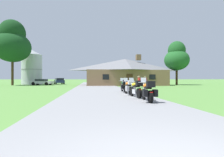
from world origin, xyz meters
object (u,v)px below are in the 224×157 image
(motorcycle_orange_nearest_to_camera, at_px, (148,91))
(tree_left_far, at_px, (12,43))
(parked_silver_sedan_far_left, at_px, (42,82))
(motorcycle_yellow_second_in_row, at_px, (136,89))
(motorcycle_green_farthest_in_row, at_px, (124,86))
(metal_silo_distant, at_px, (32,67))
(bystander_red_shirt_near_lodge, at_px, (145,81))
(bystander_olive_shirt_beside_signpost, at_px, (138,81))
(tree_right_of_lodge, at_px, (177,57))
(parked_navy_suv_far_left, at_px, (59,81))
(motorcycle_orange_third_in_row, at_px, (129,88))
(bystander_red_shirt_by_tree, at_px, (139,81))

(motorcycle_orange_nearest_to_camera, distance_m, tree_left_far, 33.38)
(parked_silver_sedan_far_left, bearing_deg, motorcycle_yellow_second_in_row, -142.64)
(motorcycle_green_farthest_in_row, relative_size, metal_silo_distant, 0.27)
(motorcycle_green_farthest_in_row, xyz_separation_m, metal_silo_distant, (-16.12, 26.09, 3.26))
(bystander_red_shirt_near_lodge, height_order, tree_left_far, tree_left_far)
(bystander_olive_shirt_beside_signpost, height_order, tree_left_far, tree_left_far)
(tree_right_of_lodge, height_order, parked_navy_suv_far_left, tree_right_of_lodge)
(motorcycle_yellow_second_in_row, relative_size, motorcycle_orange_third_in_row, 1.00)
(motorcycle_yellow_second_in_row, height_order, parked_navy_suv_far_left, parked_navy_suv_far_left)
(motorcycle_orange_nearest_to_camera, bearing_deg, bystander_red_shirt_near_lodge, 76.77)
(metal_silo_distant, bearing_deg, tree_left_far, -107.36)
(tree_right_of_lodge, relative_size, tree_left_far, 0.71)
(tree_right_of_lodge, height_order, metal_silo_distant, tree_right_of_lodge)
(motorcycle_orange_third_in_row, distance_m, motorcycle_green_farthest_in_row, 2.57)
(motorcycle_yellow_second_in_row, distance_m, bystander_red_shirt_by_tree, 14.23)
(bystander_red_shirt_near_lodge, bearing_deg, tree_left_far, 9.77)
(bystander_red_shirt_near_lodge, height_order, tree_right_of_lodge, tree_right_of_lodge)
(parked_silver_sedan_far_left, bearing_deg, tree_left_far, 100.32)
(tree_right_of_lodge, bearing_deg, bystander_olive_shirt_beside_signpost, -143.53)
(motorcycle_orange_third_in_row, height_order, bystander_red_shirt_by_tree, bystander_red_shirt_by_tree)
(tree_left_far, distance_m, parked_navy_suv_far_left, 12.25)
(motorcycle_yellow_second_in_row, height_order, motorcycle_orange_third_in_row, same)
(bystander_red_shirt_near_lodge, xyz_separation_m, bystander_olive_shirt_beside_signpost, (-0.98, 0.55, 0.00))
(motorcycle_orange_third_in_row, xyz_separation_m, tree_left_far, (-17.82, 22.89, 7.55))
(bystander_olive_shirt_beside_signpost, relative_size, bystander_red_shirt_by_tree, 1.00)
(bystander_red_shirt_near_lodge, height_order, bystander_red_shirt_by_tree, same)
(motorcycle_green_farthest_in_row, height_order, tree_right_of_lodge, tree_right_of_lodge)
(motorcycle_orange_third_in_row, bearing_deg, tree_right_of_lodge, 52.19)
(motorcycle_yellow_second_in_row, height_order, metal_silo_distant, metal_silo_distant)
(bystander_olive_shirt_beside_signpost, distance_m, bystander_red_shirt_by_tree, 1.84)
(motorcycle_green_farthest_in_row, xyz_separation_m, parked_silver_sedan_far_left, (-12.47, 20.26, 0.03))
(tree_left_far, bearing_deg, bystander_olive_shirt_beside_signpost, -23.19)
(parked_silver_sedan_far_left, bearing_deg, bystander_red_shirt_near_lodge, -108.48)
(motorcycle_orange_nearest_to_camera, distance_m, bystander_red_shirt_by_tree, 16.32)
(motorcycle_orange_nearest_to_camera, distance_m, metal_silo_distant, 36.78)
(motorcycle_yellow_second_in_row, relative_size, parked_navy_suv_far_left, 0.42)
(bystander_olive_shirt_beside_signpost, bearing_deg, bystander_red_shirt_near_lodge, -55.59)
(tree_right_of_lodge, bearing_deg, parked_silver_sedan_far_left, 175.94)
(tree_left_far, bearing_deg, tree_right_of_lodge, -3.48)
(motorcycle_yellow_second_in_row, relative_size, bystander_olive_shirt_beside_signpost, 1.24)
(motorcycle_yellow_second_in_row, height_order, bystander_red_shirt_near_lodge, bystander_red_shirt_near_lodge)
(bystander_red_shirt_near_lodge, relative_size, parked_navy_suv_far_left, 0.34)
(motorcycle_orange_nearest_to_camera, distance_m, motorcycle_green_farthest_in_row, 6.82)
(tree_right_of_lodge, relative_size, metal_silo_distant, 1.16)
(bystander_red_shirt_near_lodge, xyz_separation_m, bystander_red_shirt_by_tree, (-1.30, -1.27, 0.00))
(bystander_red_shirt_near_lodge, height_order, parked_silver_sedan_far_left, bystander_red_shirt_near_lodge)
(motorcycle_orange_third_in_row, relative_size, metal_silo_distant, 0.27)
(bystander_red_shirt_near_lodge, bearing_deg, motorcycle_orange_third_in_row, 100.55)
(parked_navy_suv_far_left, distance_m, parked_silver_sedan_far_left, 6.43)
(motorcycle_orange_nearest_to_camera, height_order, bystander_red_shirt_near_lodge, bystander_red_shirt_near_lodge)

